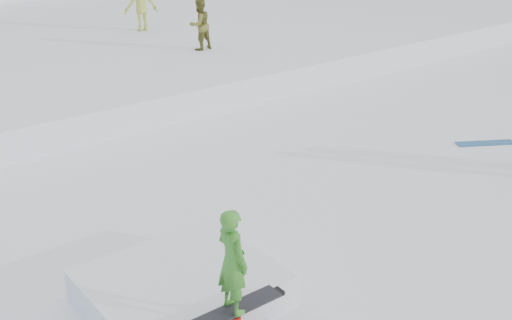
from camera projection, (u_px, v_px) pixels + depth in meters
ground at (308, 270)px, 10.23m from camera, size 120.00×120.00×0.00m
walker_olive at (200, 25)px, 20.05m from camera, size 0.83×0.68×1.58m
walker_ygreen at (141, 4)px, 22.60m from camera, size 1.32×0.91×1.88m
loose_board_teal at (485, 143)px, 15.16m from camera, size 1.35×0.95×0.03m
jib_rail_feature at (209, 312)px, 8.75m from camera, size 2.60×4.40×2.11m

